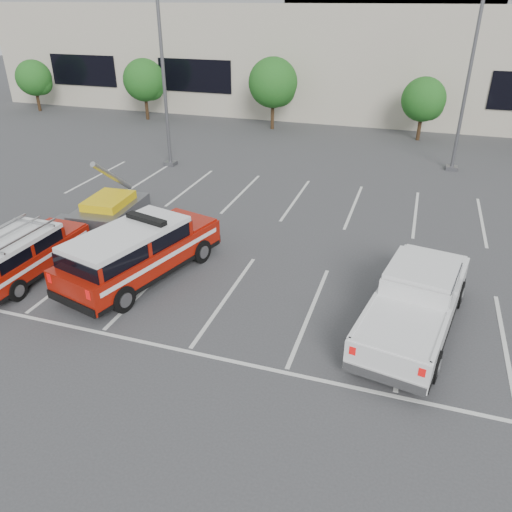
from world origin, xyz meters
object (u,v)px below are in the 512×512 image
at_px(convention_building, 369,48).
at_px(light_pole_left, 163,67).
at_px(tree_left, 146,82).
at_px(ladder_suv, 24,257).
at_px(fire_chief_suv, 139,255).
at_px(tree_mid_right, 425,101).
at_px(tree_far_left, 35,79).
at_px(utility_rig, 107,214).
at_px(light_pole_mid, 470,69).
at_px(tree_mid_left, 274,84).
at_px(white_pickup, 414,307).

relative_size(convention_building, light_pole_left, 5.86).
xyz_separation_m(tree_left, ladder_suv, (7.98, -22.83, -2.06)).
height_order(light_pole_left, fire_chief_suv, light_pole_left).
distance_m(tree_left, tree_mid_right, 20.00).
bearing_deg(tree_far_left, tree_left, 0.00).
bearing_deg(ladder_suv, light_pole_left, 96.46).
relative_size(convention_building, fire_chief_suv, 9.70).
relative_size(tree_left, light_pole_left, 0.43).
height_order(tree_left, fire_chief_suv, tree_left).
height_order(tree_far_left, utility_rig, tree_far_left).
bearing_deg(fire_chief_suv, tree_mid_right, 84.11).
xyz_separation_m(tree_far_left, tree_mid_right, (30.00, 0.00, 0.00)).
xyz_separation_m(tree_far_left, utility_rig, (18.38, -18.55, -1.91)).
distance_m(tree_left, ladder_suv, 24.27).
relative_size(convention_building, tree_far_left, 15.04).
distance_m(light_pole_mid, fire_chief_suv, 19.22).
bearing_deg(tree_far_left, light_pole_mid, -10.73).
bearing_deg(tree_mid_left, light_pole_left, -107.10).
bearing_deg(tree_mid_right, convention_building, 116.57).
bearing_deg(fire_chief_suv, tree_left, 133.27).
bearing_deg(tree_mid_left, tree_left, -180.00).
bearing_deg(tree_left, fire_chief_suv, -61.67).
bearing_deg(ladder_suv, fire_chief_suv, 17.79).
distance_m(tree_left, light_pole_left, 12.43).
distance_m(fire_chief_suv, white_pickup, 8.80).
bearing_deg(ladder_suv, tree_far_left, 129.90).
distance_m(light_pole_left, fire_chief_suv, 13.38).
distance_m(tree_mid_left, fire_chief_suv, 21.93).
height_order(tree_far_left, ladder_suv, tree_far_left).
height_order(light_pole_left, light_pole_mid, same).
distance_m(tree_mid_right, utility_rig, 21.97).
xyz_separation_m(convention_building, tree_mid_left, (-5.09, -9.82, -1.68)).
xyz_separation_m(tree_left, tree_mid_left, (10.00, 0.00, 0.27)).
relative_size(tree_far_left, light_pole_left, 0.39).
bearing_deg(tree_left, utility_rig, -65.67).
height_order(tree_mid_right, utility_rig, tree_mid_right).
bearing_deg(ladder_suv, white_pickup, 5.79).
xyz_separation_m(convention_building, ladder_suv, (-7.11, -32.65, -4.01)).
bearing_deg(ladder_suv, tree_left, 110.95).
bearing_deg(utility_rig, convention_building, 73.04).
distance_m(tree_far_left, tree_left, 10.00).
bearing_deg(tree_mid_left, white_pickup, -64.37).
xyz_separation_m(fire_chief_suv, ladder_suv, (-3.75, -1.08, -0.13)).
relative_size(tree_mid_left, white_pickup, 0.79).
height_order(light_pole_left, ladder_suv, light_pole_left).
distance_m(tree_mid_left, ladder_suv, 23.04).
bearing_deg(light_pole_left, tree_mid_right, 37.50).
bearing_deg(light_pole_left, tree_left, 124.52).
bearing_deg(light_pole_left, ladder_suv, -85.23).
bearing_deg(convention_building, fire_chief_suv, -96.09).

